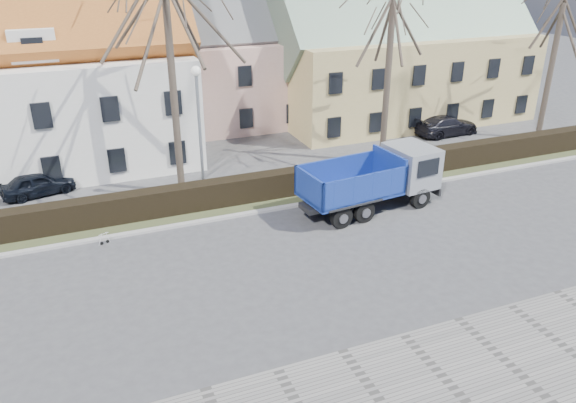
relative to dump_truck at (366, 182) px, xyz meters
name	(u,v)px	position (x,y,z in m)	size (l,w,h in m)	color
ground	(275,262)	(-5.81, -3.02, -1.45)	(120.00, 120.00, 0.00)	#414143
curb_far	(241,215)	(-5.81, 1.58, -1.39)	(80.00, 0.30, 0.12)	#9F9C99
grass_strip	(231,202)	(-5.81, 3.18, -1.40)	(80.00, 3.00, 0.10)	#3C4426
hedge	(232,192)	(-5.81, 2.98, -0.80)	(60.00, 0.90, 1.30)	black
building_pink	(227,66)	(-1.81, 16.98, 2.55)	(10.80, 8.80, 8.00)	#CA9B8F
building_yellow	(397,58)	(10.19, 13.98, 2.80)	(18.80, 10.80, 8.50)	tan
tree_1	(172,70)	(-7.81, 5.48, 4.87)	(9.20, 9.20, 12.65)	#41362D
tree_2	(388,69)	(4.19, 5.48, 4.05)	(8.00, 8.00, 11.00)	#41362D
tree_3	(553,59)	(16.19, 5.48, 3.77)	(7.60, 7.60, 10.45)	#41362D
dump_truck	(366,182)	(0.00, 0.00, 0.00)	(7.26, 2.70, 2.90)	navy
streetlight	(200,136)	(-6.99, 3.98, 1.96)	(0.53, 0.53, 6.83)	#91979F
cart_frame	(100,239)	(-12.28, 1.07, -1.17)	(0.62, 0.36, 0.57)	silver
parked_car_a	(38,184)	(-14.71, 7.84, -0.84)	(1.46, 3.62, 1.23)	black
parked_car_b	(447,125)	(10.91, 8.35, -0.80)	(1.83, 4.51, 1.31)	black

